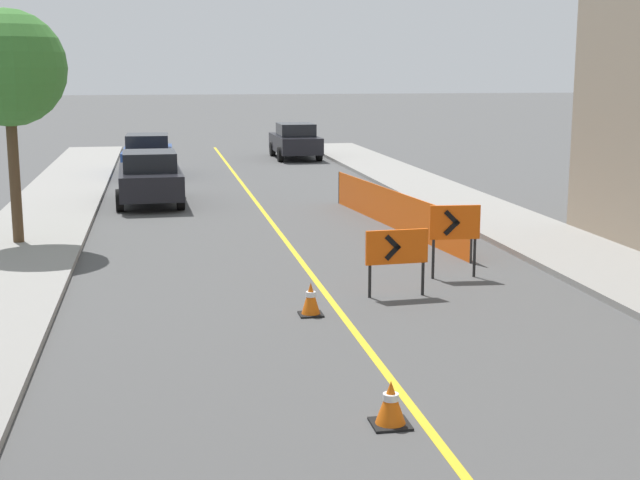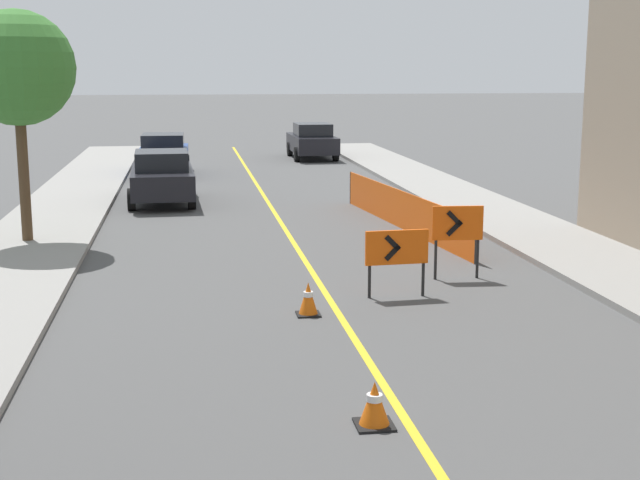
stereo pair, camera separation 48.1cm
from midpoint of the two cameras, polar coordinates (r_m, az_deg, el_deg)
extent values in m
cube|color=gold|center=(19.86, -2.43, -0.68)|extent=(0.12, 53.84, 0.01)
cube|color=gray|center=(19.94, -19.60, -1.09)|extent=(2.60, 53.84, 0.13)
cube|color=gray|center=(21.47, 13.48, 0.06)|extent=(2.60, 53.84, 0.13)
cube|color=black|center=(10.36, 3.17, -11.68)|extent=(0.44, 0.44, 0.03)
cone|color=orange|center=(10.26, 3.19, -10.31)|extent=(0.35, 0.35, 0.50)
cylinder|color=white|center=(10.24, 3.19, -10.00)|extent=(0.18, 0.18, 0.08)
cube|color=black|center=(14.71, -1.53, -4.78)|extent=(0.39, 0.39, 0.03)
cone|color=orange|center=(14.64, -1.54, -3.73)|extent=(0.31, 0.31, 0.53)
cylinder|color=white|center=(14.62, -1.54, -3.49)|extent=(0.16, 0.16, 0.08)
cube|color=#EF560C|center=(15.74, 4.08, -0.44)|extent=(1.15, 0.14, 0.61)
cube|color=black|center=(15.66, 3.81, -0.18)|extent=(0.30, 0.04, 0.30)
cube|color=black|center=(15.69, 3.81, -0.79)|extent=(0.30, 0.04, 0.30)
cylinder|color=black|center=(15.76, 2.33, -2.66)|extent=(0.06, 0.06, 0.60)
cylinder|color=black|center=(15.99, 5.74, -2.50)|extent=(0.06, 0.06, 0.60)
cube|color=#EF560C|center=(17.24, 7.84, 1.13)|extent=(0.98, 0.14, 0.66)
cube|color=black|center=(17.17, 7.66, 1.40)|extent=(0.32, 0.05, 0.32)
cube|color=black|center=(17.20, 7.64, 0.80)|extent=(0.32, 0.05, 0.32)
cylinder|color=black|center=(17.25, 6.46, -1.24)|extent=(0.06, 0.06, 0.76)
cylinder|color=black|center=(17.51, 9.08, -1.13)|extent=(0.06, 0.06, 0.76)
cube|color=#EF560C|center=(22.67, 4.11, 1.97)|extent=(1.04, 8.73, 0.96)
cylinder|color=#262626|center=(18.70, 8.94, -0.05)|extent=(0.05, 0.05, 0.96)
cylinder|color=#262626|center=(26.77, 0.73, 3.37)|extent=(0.05, 0.05, 0.96)
cube|color=black|center=(27.19, -11.32, 3.71)|extent=(1.93, 4.35, 0.72)
cube|color=black|center=(26.91, -11.37, 4.99)|extent=(1.59, 1.98, 0.55)
cylinder|color=black|center=(28.59, -12.97, 3.26)|extent=(0.24, 0.65, 0.64)
cylinder|color=black|center=(28.56, -9.54, 3.38)|extent=(0.24, 0.65, 0.64)
cylinder|color=black|center=(25.95, -13.22, 2.49)|extent=(0.24, 0.65, 0.64)
cylinder|color=black|center=(25.92, -9.44, 2.62)|extent=(0.24, 0.65, 0.64)
cube|color=navy|center=(34.32, -11.35, 5.16)|extent=(1.88, 4.33, 0.72)
cube|color=black|center=(34.05, -11.40, 6.19)|extent=(1.56, 1.96, 0.55)
cylinder|color=black|center=(35.71, -12.68, 4.75)|extent=(0.23, 0.64, 0.64)
cylinder|color=black|center=(35.68, -9.92, 4.84)|extent=(0.23, 0.64, 0.64)
cylinder|color=black|center=(33.06, -12.85, 4.26)|extent=(0.23, 0.64, 0.64)
cylinder|color=black|center=(33.03, -9.87, 4.37)|extent=(0.23, 0.64, 0.64)
cube|color=black|center=(40.33, -1.95, 6.20)|extent=(1.85, 4.32, 0.72)
cube|color=black|center=(40.07, -1.91, 7.08)|extent=(1.55, 1.95, 0.55)
cylinder|color=black|center=(41.56, -3.39, 5.83)|extent=(0.23, 0.64, 0.64)
cylinder|color=black|center=(41.81, -1.05, 5.87)|extent=(0.23, 0.64, 0.64)
cylinder|color=black|center=(38.93, -2.91, 5.49)|extent=(0.23, 0.64, 0.64)
cylinder|color=black|center=(39.19, -0.41, 5.54)|extent=(0.23, 0.64, 0.64)
cylinder|color=#4C3823|center=(21.21, -19.57, 3.77)|extent=(0.24, 0.24, 2.92)
sphere|color=#38752D|center=(21.07, -20.00, 10.32)|extent=(2.57, 2.57, 2.57)
camera|label=1|loc=(0.24, -90.87, -0.17)|focal=50.00mm
camera|label=2|loc=(0.24, 89.13, 0.17)|focal=50.00mm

